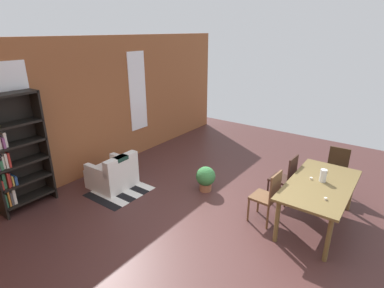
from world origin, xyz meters
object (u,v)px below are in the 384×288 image
vase_on_table (323,176)px  dining_chair_far_right (286,177)px  dining_chair_head_right (336,170)px  potted_plant_by_shelf (206,178)px  dining_table (320,188)px  dining_chair_far_left (268,195)px  bookshelf_tall (14,155)px  armchair_white (113,174)px

vase_on_table → dining_chair_far_right: vase_on_table is taller
dining_chair_head_right → potted_plant_by_shelf: (-1.42, 2.15, -0.23)m
dining_table → dining_chair_far_left: bearing=120.9°
vase_on_table → bookshelf_tall: 5.29m
dining_table → dining_chair_far_right: 0.83m
dining_table → dining_chair_far_left: (-0.42, 0.70, -0.17)m
vase_on_table → dining_chair_head_right: size_ratio=0.22×
dining_table → dining_chair_head_right: 1.31m
bookshelf_tall → dining_chair_far_right: bearing=-51.3°
armchair_white → dining_table: bearing=-73.6°
vase_on_table → dining_chair_far_right: (0.31, 0.70, -0.37)m
dining_chair_far_right → armchair_white: dining_chair_far_right is taller
dining_chair_head_right → bookshelf_tall: 6.02m
dining_chair_far_right → armchair_white: size_ratio=1.16×
dining_chair_far_right → bookshelf_tall: bearing=128.7°
armchair_white → bookshelf_tall: bearing=155.3°
dining_chair_far_right → dining_chair_head_right: bearing=-38.2°
dining_chair_far_right → potted_plant_by_shelf: 1.56m
dining_table → armchair_white: 4.00m
vase_on_table → dining_table: bearing=-180.0°
bookshelf_tall → vase_on_table: bearing=-58.6°
dining_table → dining_chair_head_right: bearing=0.1°
dining_table → dining_chair_far_left: size_ratio=1.94×
armchair_white → potted_plant_by_shelf: 1.94m
dining_chair_head_right → potted_plant_by_shelf: dining_chair_head_right is taller
armchair_white → potted_plant_by_shelf: bearing=-58.9°
dining_chair_far_right → dining_chair_far_left: size_ratio=1.00×
bookshelf_tall → armchair_white: (1.53, -0.70, -0.79)m
dining_chair_far_left → armchair_white: bearing=102.8°
dining_chair_far_left → armchair_white: size_ratio=1.16×
dining_table → dining_chair_head_right: size_ratio=1.94×
vase_on_table → dining_chair_far_left: bearing=126.7°
vase_on_table → dining_chair_far_right: size_ratio=0.22×
dining_chair_head_right → dining_chair_far_left: size_ratio=1.00×
potted_plant_by_shelf → vase_on_table: bearing=-84.0°
armchair_white → dining_chair_far_right: bearing=-63.7°
dining_chair_far_right → armchair_white: (-1.54, 3.11, -0.23)m
vase_on_table → bookshelf_tall: bearing=121.4°
armchair_white → vase_on_table: bearing=-72.2°
dining_chair_far_left → dining_chair_head_right: bearing=-22.1°
dining_table → dining_chair_far_left: dining_chair_far_left is taller
dining_table → bookshelf_tall: bookshelf_tall is taller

